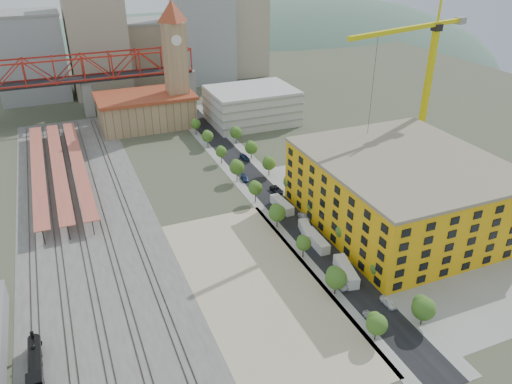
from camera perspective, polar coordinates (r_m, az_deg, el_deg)
name	(u,v)px	position (r m, az deg, el deg)	size (l,w,h in m)	color
ground	(227,217)	(138.27, -3.30, -2.92)	(400.00, 400.00, 0.00)	#474C38
ballast_strip	(85,213)	(147.94, -18.91, -2.31)	(36.00, 165.00, 0.06)	#605E59
dirt_lot	(258,287)	(112.73, 0.27, -10.83)	(28.00, 67.00, 0.06)	tan
street_asphalt	(259,185)	(155.60, 0.38, 0.83)	(12.00, 170.00, 0.06)	black
sidewalk_west	(243,188)	(153.76, -1.51, 0.47)	(3.00, 170.00, 0.04)	gray
sidewalk_east	(275,182)	(157.62, 2.22, 1.17)	(3.00, 170.00, 0.04)	gray
construction_pad	(406,219)	(143.17, 16.78, -3.01)	(50.00, 90.00, 0.06)	gray
rail_tracks	(79,214)	(147.87, -19.61, -2.40)	(26.56, 160.00, 0.18)	#382B23
platform_canopies	(58,166)	(171.08, -21.68, 2.81)	(16.00, 80.00, 4.12)	#C3634B
station_hall	(146,110)	(207.57, -12.46, 9.15)	(38.00, 24.00, 13.10)	tan
clock_tower	(175,53)	(202.59, -9.26, 15.46)	(12.00, 12.00, 52.00)	tan
parking_garage	(252,105)	(207.23, -0.49, 9.86)	(34.00, 26.00, 14.00)	silver
truss_bridge	(84,71)	(224.13, -19.11, 12.91)	(94.00, 9.60, 25.60)	gray
construction_building	(402,191)	(137.04, 16.32, 0.11)	(44.60, 50.60, 18.80)	yellow
street_trees	(272,199)	(147.51, 1.90, -0.80)	(15.40, 124.40, 8.00)	#315D1C
skyline	(143,40)	(263.48, -12.81, 16.61)	(133.00, 46.00, 60.00)	#9EA0A3
distant_hills	(174,141)	(410.34, -9.38, 5.83)	(647.00, 264.00, 227.00)	#4C6B59
locomotive	(35,373)	(100.05, -23.90, -18.41)	(2.62, 20.21, 5.05)	black
tower_crane	(423,70)	(161.17, 18.59, 13.09)	(49.53, 15.18, 54.31)	yellow
site_trailer_a	(346,271)	(116.86, 10.25, -8.92)	(2.72, 10.32, 2.82)	silver
site_trailer_b	(316,241)	(126.49, 6.93, -5.56)	(2.57, 9.77, 2.67)	silver
site_trailer_c	(307,231)	(130.33, 5.82, -4.47)	(2.36, 8.98, 2.46)	silver
site_trailer_d	(282,205)	(141.73, 2.99, -1.48)	(2.53, 9.60, 2.63)	silver
car_0	(371,318)	(106.80, 13.02, -13.80)	(1.67, 4.15, 1.41)	silver
car_1	(340,283)	(114.17, 9.61, -10.25)	(1.66, 4.75, 1.57)	gray
car_2	(277,214)	(138.39, 2.43, -2.53)	(2.32, 5.04, 1.40)	black
car_3	(245,178)	(158.33, -1.31, 1.58)	(1.89, 4.64, 1.35)	navy
car_4	(388,302)	(111.25, 14.88, -12.09)	(1.76, 4.37, 1.49)	white
car_5	(304,217)	(137.33, 5.49, -2.89)	(1.53, 4.38, 1.44)	#959499
car_6	(277,190)	(151.07, 2.39, 0.24)	(2.50, 5.42, 1.51)	black
car_7	(245,157)	(173.18, -1.31, 3.97)	(2.01, 4.94, 1.43)	#1A2A4D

